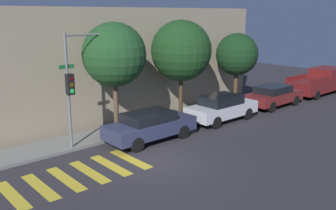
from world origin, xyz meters
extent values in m
plane|color=#2D2B30|center=(0.00, 0.00, 0.00)|extent=(60.00, 60.00, 0.00)
cube|color=slate|center=(0.00, 4.17, 0.07)|extent=(26.00, 1.94, 0.14)
cube|color=gray|center=(0.00, 8.54, 3.16)|extent=(26.00, 6.00, 6.33)
cube|color=gold|center=(-5.58, 0.80, 0.00)|extent=(0.45, 2.60, 0.00)
cube|color=gold|center=(-4.60, 0.80, 0.00)|extent=(0.45, 2.60, 0.00)
cube|color=gold|center=(-3.61, 0.80, 0.00)|extent=(0.45, 2.60, 0.00)
cube|color=gold|center=(-2.63, 0.80, 0.00)|extent=(0.45, 2.60, 0.00)
cube|color=gold|center=(-1.65, 0.80, 0.00)|extent=(0.45, 2.60, 0.00)
cube|color=gold|center=(-0.66, 0.80, 0.00)|extent=(0.45, 2.60, 0.00)
cylinder|color=slate|center=(-2.00, 3.45, 2.63)|extent=(0.12, 0.12, 5.25)
cube|color=black|center=(-2.00, 3.24, 3.05)|extent=(0.30, 0.30, 0.90)
cylinder|color=#4C0C0C|center=(-2.00, 3.08, 3.32)|extent=(0.18, 0.02, 0.18)
cylinder|color=#593D0A|center=(-2.00, 3.08, 3.05)|extent=(0.18, 0.02, 0.18)
cylinder|color=#26E54C|center=(-2.00, 3.08, 2.78)|extent=(0.18, 0.02, 0.18)
cube|color=#19662D|center=(-2.00, 3.45, 3.79)|extent=(0.70, 0.02, 0.18)
cylinder|color=slate|center=(-1.06, 3.45, 5.10)|extent=(1.88, 0.08, 0.08)
sphere|color=#F9E5B2|center=(-0.12, 3.45, 5.00)|extent=(0.36, 0.36, 0.36)
cube|color=#2D3351|center=(1.47, 2.10, 0.67)|extent=(4.54, 1.78, 0.66)
cube|color=black|center=(1.36, 2.10, 1.22)|extent=(2.36, 1.56, 0.44)
cylinder|color=black|center=(2.88, 2.90, 0.34)|extent=(0.68, 0.22, 0.68)
cylinder|color=black|center=(2.88, 1.30, 0.34)|extent=(0.68, 0.22, 0.68)
cylinder|color=black|center=(0.06, 2.90, 0.34)|extent=(0.68, 0.22, 0.68)
cylinder|color=black|center=(0.06, 1.30, 0.34)|extent=(0.68, 0.22, 0.68)
cube|color=silver|center=(6.69, 2.10, 0.67)|extent=(4.43, 1.77, 0.66)
cube|color=black|center=(6.58, 2.10, 1.25)|extent=(2.30, 1.56, 0.51)
cylinder|color=black|center=(8.06, 2.89, 0.34)|extent=(0.68, 0.22, 0.68)
cylinder|color=black|center=(8.06, 1.31, 0.34)|extent=(0.68, 0.22, 0.68)
cylinder|color=black|center=(5.31, 2.89, 0.34)|extent=(0.68, 0.22, 0.68)
cylinder|color=black|center=(5.31, 1.31, 0.34)|extent=(0.68, 0.22, 0.68)
cube|color=maroon|center=(11.85, 2.10, 0.65)|extent=(4.41, 1.79, 0.62)
cube|color=black|center=(11.74, 2.10, 1.19)|extent=(2.30, 1.57, 0.46)
cylinder|color=black|center=(13.22, 2.90, 0.34)|extent=(0.68, 0.22, 0.68)
cylinder|color=black|center=(13.22, 1.30, 0.34)|extent=(0.68, 0.22, 0.68)
cylinder|color=black|center=(10.48, 2.90, 0.34)|extent=(0.68, 0.22, 0.68)
cylinder|color=black|center=(10.48, 1.30, 0.34)|extent=(0.68, 0.22, 0.68)
cube|color=maroon|center=(17.53, 2.10, 0.78)|extent=(5.49, 2.06, 0.89)
cube|color=maroon|center=(19.04, 2.10, 1.57)|extent=(2.47, 1.89, 0.68)
cube|color=maroon|center=(16.15, 3.01, 1.37)|extent=(2.75, 0.08, 0.28)
cube|color=maroon|center=(16.15, 1.19, 1.37)|extent=(2.75, 0.08, 0.28)
cylinder|color=black|center=(19.23, 3.04, 0.34)|extent=(0.68, 0.22, 0.68)
cylinder|color=black|center=(15.82, 3.04, 0.34)|extent=(0.68, 0.22, 0.68)
cylinder|color=black|center=(15.82, 1.16, 0.34)|extent=(0.68, 0.22, 0.68)
cylinder|color=brown|center=(0.73, 3.91, 1.45)|extent=(0.25, 0.25, 2.91)
sphere|color=#1E4721|center=(0.73, 3.91, 4.08)|extent=(3.12, 3.12, 3.12)
cylinder|color=#42301E|center=(5.15, 3.91, 1.35)|extent=(0.24, 0.24, 2.70)
sphere|color=#193D19|center=(5.15, 3.91, 3.98)|extent=(3.41, 3.41, 3.41)
cylinder|color=#4C3823|center=(10.11, 3.91, 1.20)|extent=(0.28, 0.28, 2.41)
sphere|color=#143316|center=(10.11, 3.91, 3.43)|extent=(2.73, 2.73, 2.73)
camera|label=1|loc=(-9.23, -11.43, 6.03)|focal=40.00mm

